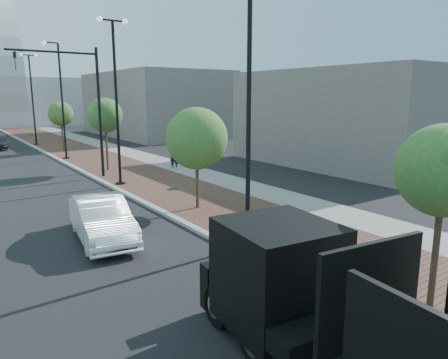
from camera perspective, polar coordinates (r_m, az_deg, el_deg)
sidewalk at (r=42.67m, az=-19.01°, el=4.00°), size 7.00×140.00×0.12m
concrete_strip at (r=43.47m, az=-15.58°, el=4.34°), size 2.40×140.00×0.13m
curb at (r=41.88m, az=-23.61°, el=3.55°), size 0.30×140.00×0.14m
white_sedan at (r=15.67m, az=-16.44°, el=-5.23°), size 2.24×4.93×1.57m
pedestrian at (r=29.68m, az=-6.90°, el=3.26°), size 0.70×0.46×1.91m
streetlight_1 at (r=13.68m, az=3.03°, el=8.02°), size 1.44×0.56×9.21m
streetlight_2 at (r=24.33m, az=-14.55°, el=10.32°), size 1.72×0.56×9.28m
streetlight_3 at (r=35.81m, az=-21.47°, el=9.40°), size 1.44×0.56×9.21m
streetlight_4 at (r=47.57m, az=-24.81°, el=10.04°), size 1.72×0.56×9.28m
traffic_mast at (r=26.90m, az=-18.66°, el=10.51°), size 5.09×0.20×8.00m
tree_0 at (r=10.80m, az=27.98°, el=1.06°), size 2.24×2.17×4.56m
tree_1 at (r=18.57m, az=-3.69°, el=5.63°), size 2.77×2.77×4.67m
tree_2 at (r=29.45m, az=-15.96°, el=8.45°), size 2.40×2.35×5.02m
tree_3 at (r=40.99m, az=-21.45°, el=8.38°), size 2.27×2.20×4.61m
commercial_block_ne at (r=56.15m, az=-9.65°, el=10.15°), size 12.00×22.00×8.00m
commercial_block_e at (r=33.24m, az=16.67°, el=8.15°), size 10.00×16.00×7.00m
utility_cover_1 at (r=14.43m, az=13.92°, el=-9.29°), size 0.50×0.50×0.02m
utility_cover_2 at (r=22.87m, az=-7.10°, el=-1.32°), size 0.50×0.50×0.02m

